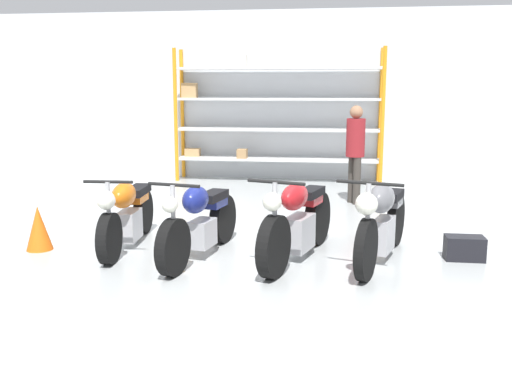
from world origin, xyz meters
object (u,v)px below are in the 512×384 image
(toolbox, at_px, (464,248))
(motorcycle_orange, at_px, (127,213))
(motorcycle_red, at_px, (298,221))
(person_browsing, at_px, (355,146))
(traffic_cone, at_px, (39,228))
(motorcycle_grey, at_px, (382,220))
(shelving_rack, at_px, (273,112))
(motorcycle_blue, at_px, (200,221))

(toolbox, bearing_deg, motorcycle_orange, 179.88)
(motorcycle_red, xyz_separation_m, person_browsing, (0.77, 3.42, 0.54))
(person_browsing, height_order, traffic_cone, person_browsing)
(motorcycle_orange, height_order, toolbox, motorcycle_orange)
(traffic_cone, bearing_deg, toolbox, 2.87)
(person_browsing, xyz_separation_m, toolbox, (1.16, -3.17, -0.85))
(motorcycle_red, height_order, person_browsing, person_browsing)
(motorcycle_red, relative_size, toolbox, 4.71)
(motorcycle_orange, bearing_deg, toolbox, 86.93)
(motorcycle_grey, bearing_deg, shelving_rack, -144.41)
(motorcycle_orange, height_order, person_browsing, person_browsing)
(motorcycle_orange, xyz_separation_m, motorcycle_blue, (1.00, -0.31, 0.00))
(motorcycle_orange, distance_m, motorcycle_grey, 3.11)
(motorcycle_blue, bearing_deg, motorcycle_orange, -96.05)
(shelving_rack, xyz_separation_m, motorcycle_grey, (1.85, -5.62, -0.97))
(motorcycle_grey, relative_size, traffic_cone, 3.82)
(shelving_rack, distance_m, motorcycle_red, 5.82)
(motorcycle_orange, relative_size, person_browsing, 1.19)
(motorcycle_blue, bearing_deg, motorcycle_red, 104.51)
(shelving_rack, relative_size, motorcycle_red, 2.11)
(motorcycle_orange, xyz_separation_m, traffic_cone, (-1.05, -0.27, -0.16))
(motorcycle_grey, bearing_deg, motorcycle_orange, -76.42)
(motorcycle_grey, distance_m, toolbox, 1.05)
(motorcycle_orange, xyz_separation_m, person_browsing, (2.91, 3.16, 0.56))
(motorcycle_red, distance_m, traffic_cone, 3.19)
(toolbox, bearing_deg, motorcycle_red, -172.83)
(motorcycle_blue, bearing_deg, motorcycle_grey, 104.21)
(shelving_rack, relative_size, toolbox, 9.95)
(toolbox, height_order, traffic_cone, traffic_cone)
(motorcycle_grey, height_order, traffic_cone, motorcycle_grey)
(shelving_rack, distance_m, motorcycle_blue, 5.82)
(shelving_rack, height_order, traffic_cone, shelving_rack)
(person_browsing, bearing_deg, motorcycle_red, 50.75)
(motorcycle_blue, height_order, motorcycle_grey, motorcycle_grey)
(motorcycle_red, distance_m, motorcycle_grey, 0.96)
(motorcycle_blue, distance_m, traffic_cone, 2.06)
(motorcycle_orange, distance_m, motorcycle_red, 2.16)
(motorcycle_red, bearing_deg, shelving_rack, -154.27)
(motorcycle_blue, distance_m, toolbox, 3.10)
(motorcycle_grey, bearing_deg, motorcycle_blue, -69.69)
(traffic_cone, bearing_deg, motorcycle_grey, 0.78)
(motorcycle_grey, bearing_deg, toolbox, 119.10)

